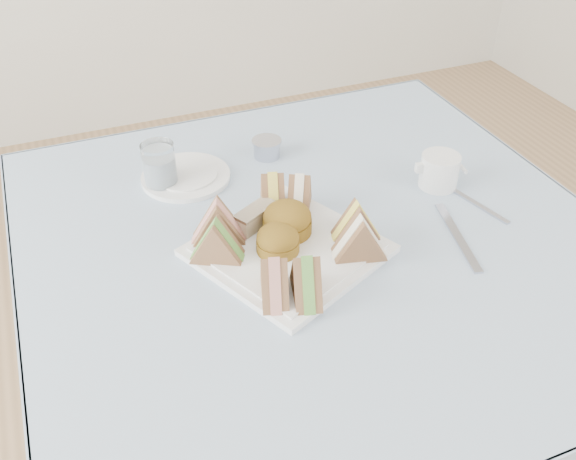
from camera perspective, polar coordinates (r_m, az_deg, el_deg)
name	(u,v)px	position (r m, az deg, el deg)	size (l,w,h in m)	color
table	(314,376)	(1.40, 2.33, -12.88)	(0.90, 0.90, 0.74)	brown
tablecloth	(319,238)	(1.14, 2.80, -0.71)	(1.02, 1.02, 0.01)	silver
serving_plate	(288,251)	(1.09, 0.00, -1.84)	(0.27, 0.27, 0.01)	white
sandwich_fl_a	(274,277)	(0.97, -1.24, -4.19)	(0.09, 0.04, 0.08)	#91633B
sandwich_fl_b	(306,276)	(0.97, 1.64, -4.10)	(0.09, 0.04, 0.08)	#91633B
sandwich_fr_a	(357,220)	(1.09, 6.11, 0.85)	(0.08, 0.04, 0.07)	#91633B
sandwich_fr_b	(360,237)	(1.05, 6.42, -0.58)	(0.09, 0.04, 0.08)	#91633B
sandwich_bl_a	(216,240)	(1.05, -6.37, -0.85)	(0.09, 0.04, 0.08)	#91633B
sandwich_bl_b	(218,221)	(1.09, -6.23, 0.81)	(0.09, 0.04, 0.08)	#91633B
sandwich_br_a	(300,191)	(1.16, 1.03, 3.48)	(0.08, 0.04, 0.07)	#91633B
sandwich_br_b	(273,191)	(1.16, -1.37, 3.52)	(0.09, 0.04, 0.08)	#91633B
scone_left	(278,240)	(1.06, -0.91, -0.93)	(0.07, 0.07, 0.05)	olive
scone_right	(287,220)	(1.10, -0.06, 0.91)	(0.09, 0.09, 0.06)	olive
pastry_slice	(256,218)	(1.13, -2.90, 1.11)	(0.08, 0.03, 0.04)	#C0AD92
side_plate	(186,177)	(1.30, -9.07, 4.71)	(0.18, 0.18, 0.01)	white
water_glass	(160,166)	(1.26, -11.35, 5.59)	(0.06, 0.06, 0.09)	white
tea_strainer	(267,149)	(1.35, -1.89, 7.20)	(0.06, 0.06, 0.03)	#B4B4C5
knife	(458,236)	(1.17, 14.84, -0.55)	(0.02, 0.20, 0.00)	#B4B4C5
fork	(471,201)	(1.27, 15.95, 2.53)	(0.01, 0.18, 0.00)	#B4B4C5
creamer_jug	(439,171)	(1.28, 13.30, 5.14)	(0.08, 0.08, 0.07)	white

